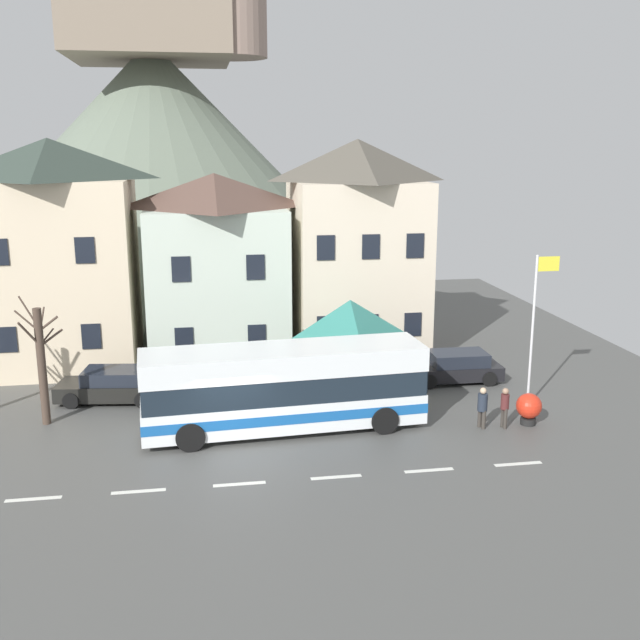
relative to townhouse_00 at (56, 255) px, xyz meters
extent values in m
cube|color=#50504E|center=(7.35, -12.02, -5.19)|extent=(40.00, 60.00, 0.06)
cube|color=silver|center=(1.35, -14.03, -5.16)|extent=(1.60, 0.20, 0.01)
cube|color=silver|center=(4.35, -14.03, -5.16)|extent=(1.60, 0.20, 0.01)
cube|color=silver|center=(7.35, -14.03, -5.16)|extent=(1.60, 0.20, 0.01)
cube|color=silver|center=(10.35, -14.03, -5.16)|extent=(1.60, 0.20, 0.01)
cube|color=silver|center=(13.35, -14.03, -5.16)|extent=(1.60, 0.20, 0.01)
cube|color=silver|center=(16.35, -14.03, -5.16)|extent=(1.60, 0.20, 0.01)
cube|color=beige|center=(0.00, 0.00, -0.89)|extent=(6.86, 6.05, 8.54)
pyramid|color=#313D35|center=(0.00, 0.00, 4.27)|extent=(6.86, 6.05, 1.79)
cube|color=black|center=(-1.71, -3.05, -3.12)|extent=(0.80, 0.06, 1.10)
cube|color=black|center=(1.71, -3.05, -3.12)|extent=(0.80, 0.06, 1.10)
cube|color=black|center=(1.71, -3.05, 0.59)|extent=(0.80, 0.06, 1.10)
cube|color=silver|center=(7.21, 0.14, -1.56)|extent=(6.37, 6.33, 7.19)
pyramid|color=brown|center=(7.21, 0.14, 2.81)|extent=(6.37, 6.33, 1.55)
cube|color=black|center=(5.62, -3.05, -3.44)|extent=(0.80, 0.06, 1.10)
cube|color=black|center=(8.80, -3.05, -3.44)|extent=(0.80, 0.06, 1.10)
cube|color=black|center=(5.62, -3.05, -0.31)|extent=(0.80, 0.06, 1.10)
cube|color=black|center=(8.80, -3.05, -0.31)|extent=(0.80, 0.06, 1.10)
cube|color=beige|center=(13.93, -0.03, -0.99)|extent=(6.08, 5.99, 8.35)
pyramid|color=#534E44|center=(13.93, -0.03, 4.16)|extent=(6.08, 5.99, 1.93)
cube|color=black|center=(11.91, -3.05, -3.16)|extent=(0.80, 0.06, 1.10)
cube|color=black|center=(13.93, -3.05, -3.16)|extent=(0.80, 0.06, 1.10)
cube|color=black|center=(15.96, -3.05, -3.16)|extent=(0.80, 0.06, 1.10)
cube|color=black|center=(11.91, -3.05, 0.47)|extent=(0.80, 0.06, 1.10)
cube|color=black|center=(13.93, -3.05, 0.47)|extent=(0.80, 0.06, 1.10)
cube|color=black|center=(15.96, -3.05, 0.47)|extent=(0.80, 0.06, 1.10)
cone|color=slate|center=(3.69, 18.87, 3.24)|extent=(32.93, 32.93, 16.79)
cube|color=gray|center=(3.69, 18.87, 13.83)|extent=(10.57, 10.57, 7.08)
cube|color=white|center=(9.22, -9.87, -4.38)|extent=(10.18, 3.08, 1.07)
cube|color=#1959A5|center=(9.22, -9.87, -4.32)|extent=(10.21, 3.10, 0.36)
cube|color=#19232D|center=(9.22, -9.87, -3.39)|extent=(10.08, 3.04, 0.90)
cube|color=white|center=(9.22, -9.87, -2.52)|extent=(10.18, 3.08, 0.84)
cube|color=#19232D|center=(14.25, -9.54, -3.39)|extent=(0.19, 2.04, 0.86)
cylinder|color=black|center=(12.55, -8.49, -4.66)|extent=(1.02, 0.35, 1.00)
cylinder|color=black|center=(12.70, -10.81, -4.66)|extent=(1.02, 0.35, 1.00)
cylinder|color=black|center=(5.73, -8.94, -4.66)|extent=(1.02, 0.35, 1.00)
cylinder|color=black|center=(5.88, -11.26, -4.66)|extent=(1.02, 0.35, 1.00)
cylinder|color=#473D33|center=(10.66, -4.84, -3.96)|extent=(0.14, 0.14, 2.40)
cylinder|color=#473D33|center=(13.96, -4.84, -3.96)|extent=(0.14, 0.14, 2.40)
cylinder|color=#473D33|center=(10.66, -8.14, -3.96)|extent=(0.14, 0.14, 2.40)
cylinder|color=#473D33|center=(13.96, -8.14, -3.96)|extent=(0.14, 0.14, 2.40)
pyramid|color=#307C71|center=(12.31, -6.49, -1.96)|extent=(3.60, 3.60, 1.59)
cube|color=black|center=(2.75, -5.70, -4.67)|extent=(4.41, 2.31, 0.62)
cube|color=#1E232D|center=(2.96, -5.72, -4.10)|extent=(2.71, 1.88, 0.53)
cylinder|color=black|center=(1.26, -6.35, -4.84)|extent=(0.66, 0.28, 0.64)
cylinder|color=black|center=(1.48, -4.68, -4.84)|extent=(0.66, 0.28, 0.64)
cylinder|color=black|center=(4.01, -6.72, -4.84)|extent=(0.66, 0.28, 0.64)
cylinder|color=black|center=(4.24, -5.05, -4.84)|extent=(0.66, 0.28, 0.64)
cube|color=black|center=(17.11, -5.52, -4.69)|extent=(4.03, 1.84, 0.59)
cube|color=#1E232D|center=(17.31, -5.53, -4.12)|extent=(2.43, 1.59, 0.54)
cylinder|color=black|center=(15.78, -6.34, -4.84)|extent=(0.64, 0.21, 0.64)
cylinder|color=black|center=(15.81, -4.66, -4.84)|extent=(0.64, 0.21, 0.64)
cylinder|color=black|center=(18.42, -6.39, -4.84)|extent=(0.64, 0.21, 0.64)
cylinder|color=black|center=(18.45, -4.71, -4.84)|extent=(0.64, 0.21, 0.64)
cylinder|color=#38332D|center=(17.14, -11.09, -4.77)|extent=(0.13, 0.13, 0.78)
cylinder|color=#38332D|center=(17.11, -10.90, -4.77)|extent=(0.13, 0.13, 0.78)
cylinder|color=#512323|center=(17.13, -10.99, -4.15)|extent=(0.30, 0.30, 0.56)
sphere|color=#9E7A60|center=(17.13, -10.99, -3.76)|extent=(0.23, 0.23, 0.23)
cylinder|color=#38332D|center=(16.30, -10.75, -4.81)|extent=(0.15, 0.15, 0.71)
cylinder|color=#38332D|center=(16.37, -10.96, -4.81)|extent=(0.15, 0.15, 0.71)
cylinder|color=#232B38|center=(16.33, -10.86, -4.18)|extent=(0.36, 0.36, 0.64)
sphere|color=#D1AD89|center=(16.33, -10.86, -3.74)|extent=(0.23, 0.23, 0.23)
cylinder|color=black|center=(14.49, -8.06, -4.81)|extent=(0.14, 0.14, 0.70)
cylinder|color=black|center=(14.67, -8.09, -4.81)|extent=(0.14, 0.14, 0.70)
cylinder|color=gray|center=(14.58, -8.08, -4.16)|extent=(0.30, 0.30, 0.69)
sphere|color=#D1AD89|center=(14.58, -8.08, -3.70)|extent=(0.23, 0.23, 0.23)
cube|color=#33473D|center=(13.05, -4.64, -4.71)|extent=(1.47, 0.45, 0.08)
cube|color=#33473D|center=(13.05, -4.42, -4.49)|extent=(1.47, 0.06, 0.40)
cube|color=#2D2D33|center=(12.40, -4.64, -4.94)|extent=(0.08, 0.36, 0.45)
cube|color=#2D2D33|center=(13.71, -4.64, -4.94)|extent=(0.08, 0.36, 0.45)
cylinder|color=silver|center=(18.99, -8.94, -2.16)|extent=(0.10, 0.10, 6.01)
cube|color=yellow|center=(19.44, -8.94, 0.50)|extent=(0.90, 0.03, 0.56)
cylinder|color=black|center=(18.15, -10.81, -5.04)|extent=(0.56, 0.56, 0.25)
sphere|color=red|center=(18.15, -10.81, -4.44)|extent=(0.94, 0.94, 0.94)
cylinder|color=#47382D|center=(0.61, -7.85, -2.97)|extent=(0.31, 0.31, 4.37)
cylinder|color=#47382D|center=(0.95, -7.84, -1.38)|extent=(0.74, 0.11, 0.58)
cylinder|color=#47382D|center=(0.28, -7.68, -0.94)|extent=(0.73, 0.43, 1.12)
cylinder|color=#47382D|center=(0.66, -7.46, -1.40)|extent=(0.17, 0.83, 1.00)
cylinder|color=#47382D|center=(0.82, -7.63, -1.91)|extent=(0.50, 0.52, 0.55)
cylinder|color=#47382D|center=(0.20, -7.73, -1.26)|extent=(0.88, 0.32, 0.77)
cylinder|color=#47382D|center=(0.34, -8.15, -1.65)|extent=(0.64, 0.70, 1.05)
cylinder|color=#47382D|center=(0.96, -7.56, -1.97)|extent=(0.79, 0.67, 0.52)
camera|label=1|loc=(6.40, -34.98, 5.01)|focal=41.73mm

